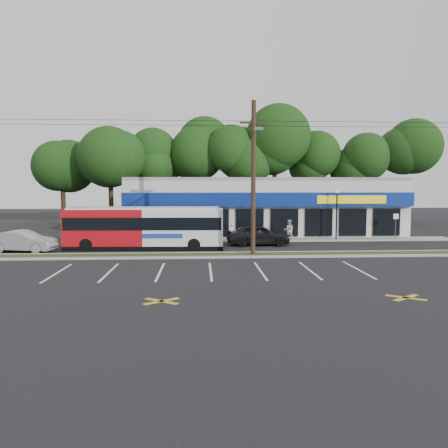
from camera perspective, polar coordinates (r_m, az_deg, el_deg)
ground at (r=27.56m, az=-2.18°, el=-4.56°), size 120.00×120.00×0.00m
grass_strip at (r=28.53m, az=-2.21°, el=-4.11°), size 40.00×1.60×0.12m
curb_south at (r=27.69m, az=-2.18°, el=-4.37°), size 40.00×0.25×0.14m
curb_north at (r=29.37m, az=-2.24°, el=-3.82°), size 40.00×0.25×0.14m
sidewalk at (r=36.85m, az=5.39°, el=-2.05°), size 32.00×2.20×0.10m
strip_mall at (r=43.53m, az=4.73°, el=2.49°), size 25.00×12.55×5.30m
utility_pole at (r=28.29m, az=3.54°, el=6.69°), size 50.00×2.77×10.00m
lamp_post at (r=37.79m, az=14.51°, el=1.97°), size 0.30×0.30×4.25m
sign_post at (r=39.45m, az=21.51°, el=0.28°), size 0.45×0.10×2.23m
tree_line at (r=53.48m, az=1.67°, el=9.17°), size 46.76×6.76×11.83m
metrobus at (r=32.06m, az=-10.29°, el=-0.37°), size 11.40×2.79×3.05m
car_dark at (r=33.65m, az=4.51°, el=-1.40°), size 4.87×2.02×1.65m
car_silver at (r=33.25m, az=-24.72°, el=-2.07°), size 4.71×2.30×1.49m
pedestrian_a at (r=33.96m, az=1.02°, el=-1.29°), size 0.73×0.71×1.68m
pedestrian_b at (r=36.60m, az=8.46°, el=-0.82°), size 0.94×0.78×1.77m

